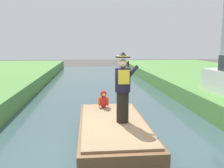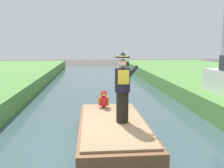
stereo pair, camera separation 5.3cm
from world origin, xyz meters
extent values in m
plane|color=#4C4742|center=(0.00, 0.00, 0.00)|extent=(80.00, 80.00, 0.00)
cube|color=#3D565B|center=(0.00, 0.00, 0.05)|extent=(6.93, 48.00, 0.10)
cube|color=brown|center=(0.00, 0.36, 0.38)|extent=(1.81, 4.20, 0.56)
cube|color=#997A56|center=(0.00, 0.36, 0.69)|extent=(1.66, 3.87, 0.05)
cylinder|color=black|center=(0.23, 0.21, 1.12)|extent=(0.32, 0.32, 0.82)
cylinder|color=black|center=(0.23, 0.21, 1.84)|extent=(0.40, 0.40, 0.62)
cube|color=gold|center=(0.23, 0.02, 1.94)|extent=(0.28, 0.06, 0.36)
sphere|color=#DBA884|center=(0.23, 0.21, 2.27)|extent=(0.23, 0.23, 0.23)
cylinder|color=black|center=(0.23, 0.21, 2.43)|extent=(0.38, 0.38, 0.03)
cone|color=black|center=(0.23, 0.21, 2.50)|extent=(0.26, 0.26, 0.12)
cylinder|color=gold|center=(0.23, 0.21, 2.46)|extent=(0.29, 0.29, 0.02)
cylinder|color=black|center=(0.45, 0.17, 2.02)|extent=(0.38, 0.09, 0.43)
cube|color=black|center=(0.36, 0.15, 2.26)|extent=(0.03, 0.08, 0.15)
ellipsoid|color=red|center=(-0.17, 1.83, 0.91)|extent=(0.26, 0.32, 0.40)
sphere|color=red|center=(-0.17, 1.79, 1.18)|extent=(0.20, 0.20, 0.20)
cone|color=yellow|center=(-0.17, 1.69, 1.17)|extent=(0.09, 0.09, 0.09)
ellipsoid|color=orange|center=(-0.31, 1.83, 0.91)|extent=(0.08, 0.20, 0.32)
ellipsoid|color=orange|center=(-0.03, 1.83, 0.91)|extent=(0.08, 0.20, 0.32)
camera|label=1|loc=(-0.67, -6.17, 2.75)|focal=40.36mm
camera|label=2|loc=(-0.62, -6.18, 2.75)|focal=40.36mm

